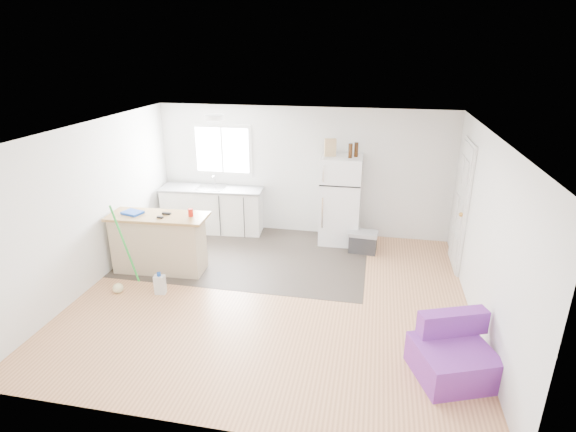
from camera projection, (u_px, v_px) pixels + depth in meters
The scene contains 19 objects.
room at pixel (272, 219), 6.13m from camera, with size 5.51×5.01×2.41m.
vinyl_zone at pixel (249, 254), 7.84m from camera, with size 4.05×2.50×0.00m, color #342C27.
window at pixel (222, 150), 8.57m from camera, with size 1.18×0.06×0.98m.
interior_door at pixel (461, 207), 7.13m from camera, with size 0.11×0.92×2.10m.
ceiling_fixture at pixel (214, 117), 7.04m from camera, with size 0.30×0.30×0.07m, color white.
kitchen_cabinets at pixel (213, 209), 8.72m from camera, with size 2.00×0.76×1.15m.
peninsula at pixel (159, 243), 7.14m from camera, with size 1.57×0.67×0.95m.
refrigerator at pixel (340, 200), 8.11m from camera, with size 0.72×0.69×1.61m.
cooler at pixel (363, 241), 7.89m from camera, with size 0.51×0.37×0.37m.
purple_seat at pixel (453, 355), 4.91m from camera, with size 1.00×0.99×0.65m.
cleaner_jug at pixel (160, 284), 6.55m from camera, with size 0.17×0.14×0.34m.
mop at pixel (120, 277), 6.58m from camera, with size 0.27×0.38×1.38m.
red_cup at pixel (191, 213), 6.90m from camera, with size 0.08×0.08×0.12m, color red.
blue_tray at pixel (133, 213), 7.02m from camera, with size 0.30×0.22×0.04m, color #1443BD.
tool_a at pixel (167, 213), 6.99m from camera, with size 0.14×0.05×0.03m, color black.
tool_b at pixel (160, 217), 6.84m from camera, with size 0.10×0.04×0.03m, color black.
cardboard_box at pixel (330, 148), 7.79m from camera, with size 0.20×0.10×0.30m, color tan.
bottle_left at pixel (350, 151), 7.67m from camera, with size 0.07×0.07×0.25m, color #331A09.
bottle_right at pixel (356, 150), 7.75m from camera, with size 0.07×0.07×0.25m, color #331A09.
Camera 1 is at (1.33, -5.57, 3.40)m, focal length 28.00 mm.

